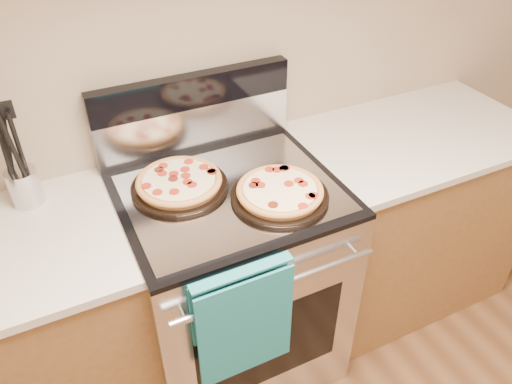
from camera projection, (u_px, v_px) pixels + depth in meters
name	position (u px, v px, depth m)	size (l,w,h in m)	color
wall_back	(184.00, 36.00, 1.73)	(4.00, 4.00, 0.00)	tan
range_body	(232.00, 282.00, 2.02)	(0.76, 0.68, 0.90)	#B7B7BC
oven_window	(270.00, 345.00, 1.77)	(0.56, 0.01, 0.40)	black
cooktop	(228.00, 191.00, 1.74)	(0.76, 0.68, 0.02)	black
backsplash_lower	(195.00, 127.00, 1.90)	(0.76, 0.06, 0.18)	silver
backsplash_upper	(192.00, 91.00, 1.81)	(0.76, 0.06, 0.12)	black
oven_handle	(278.00, 285.00, 1.54)	(0.03, 0.03, 0.70)	silver
dish_towel	(243.00, 320.00, 1.55)	(0.32, 0.05, 0.42)	teal
foil_sheet	(232.00, 193.00, 1.71)	(0.70, 0.55, 0.01)	gray
cabinet_right	(400.00, 219.00, 2.35)	(1.00, 0.62, 0.88)	brown
countertop_right	(419.00, 135.00, 2.08)	(1.02, 0.64, 0.03)	beige
pepperoni_pizza_back	(179.00, 183.00, 1.71)	(0.33, 0.33, 0.04)	#BF763A
pepperoni_pizza_front	(280.00, 193.00, 1.67)	(0.33, 0.33, 0.04)	#BF763A
utensil_crock	(25.00, 187.00, 1.65)	(0.10, 0.10, 0.13)	silver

